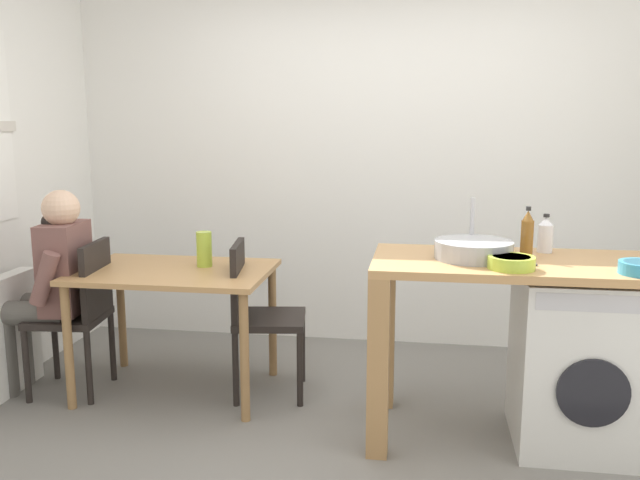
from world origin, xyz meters
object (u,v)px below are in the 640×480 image
(mixing_bowl, at_px, (511,262))
(vase, at_px, (204,249))
(washing_machine, at_px, (579,360))
(chair_person_seat, at_px, (80,308))
(bottle_tall_green, at_px, (527,234))
(bottle_squat_brown, at_px, (545,235))
(chair_opposite, at_px, (257,310))
(seated_person, at_px, (51,281))
(dining_table, at_px, (175,285))

(mixing_bowl, distance_m, vase, 1.77)
(washing_machine, xyz_separation_m, mixing_bowl, (-0.37, -0.20, 0.52))
(mixing_bowl, bearing_deg, chair_person_seat, 170.12)
(bottle_tall_green, xyz_separation_m, bottle_squat_brown, (0.11, 0.13, -0.02))
(bottle_tall_green, bearing_deg, mixing_bowl, -110.22)
(chair_opposite, distance_m, seated_person, 1.20)
(chair_person_seat, relative_size, seated_person, 0.75)
(chair_opposite, xyz_separation_m, seated_person, (-1.18, -0.15, 0.16))
(chair_person_seat, xyz_separation_m, chair_opposite, (1.02, 0.13, 0.00))
(mixing_bowl, bearing_deg, seated_person, 171.07)
(washing_machine, xyz_separation_m, bottle_tall_green, (-0.26, 0.09, 0.60))
(dining_table, bearing_deg, bottle_squat_brown, -2.32)
(bottle_tall_green, bearing_deg, chair_person_seat, 177.15)
(dining_table, relative_size, bottle_tall_green, 4.37)
(dining_table, bearing_deg, chair_person_seat, -170.32)
(chair_opposite, relative_size, washing_machine, 1.05)
(washing_machine, bearing_deg, bottle_tall_green, 161.06)
(dining_table, height_order, bottle_tall_green, bottle_tall_green)
(mixing_bowl, bearing_deg, dining_table, 164.47)
(dining_table, xyz_separation_m, seated_person, (-0.71, -0.11, 0.03))
(seated_person, relative_size, bottle_tall_green, 4.76)
(mixing_bowl, bearing_deg, bottle_squat_brown, 62.83)
(bottle_tall_green, height_order, bottle_squat_brown, bottle_tall_green)
(seated_person, xyz_separation_m, mixing_bowl, (2.52, -0.40, 0.28))
(washing_machine, xyz_separation_m, bottle_squat_brown, (-0.15, 0.22, 0.58))
(chair_person_seat, distance_m, bottle_tall_green, 2.52)
(bottle_squat_brown, relative_size, vase, 0.96)
(bottle_tall_green, relative_size, mixing_bowl, 1.18)
(dining_table, distance_m, washing_machine, 2.22)
(seated_person, bearing_deg, washing_machine, -99.25)
(bottle_tall_green, bearing_deg, washing_machine, -18.94)
(chair_person_seat, xyz_separation_m, washing_machine, (2.73, -0.21, -0.08))
(chair_opposite, relative_size, mixing_bowl, 4.22)
(chair_opposite, height_order, seated_person, seated_person)
(chair_person_seat, bearing_deg, bottle_squat_brown, -95.08)
(bottle_squat_brown, distance_m, mixing_bowl, 0.48)
(washing_machine, relative_size, mixing_bowl, 4.03)
(dining_table, height_order, vase, vase)
(chair_person_seat, height_order, seated_person, seated_person)
(seated_person, relative_size, bottle_squat_brown, 6.06)
(dining_table, distance_m, chair_opposite, 0.50)
(chair_person_seat, bearing_deg, dining_table, -85.64)
(seated_person, height_order, bottle_tall_green, seated_person)
(vase, bearing_deg, bottle_squat_brown, -5.54)
(chair_person_seat, distance_m, mixing_bowl, 2.44)
(washing_machine, bearing_deg, dining_table, 172.01)
(bottle_squat_brown, bearing_deg, vase, 174.46)
(chair_person_seat, relative_size, washing_machine, 1.05)
(bottle_squat_brown, xyz_separation_m, mixing_bowl, (-0.22, -0.42, -0.06))
(washing_machine, height_order, bottle_tall_green, bottle_tall_green)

